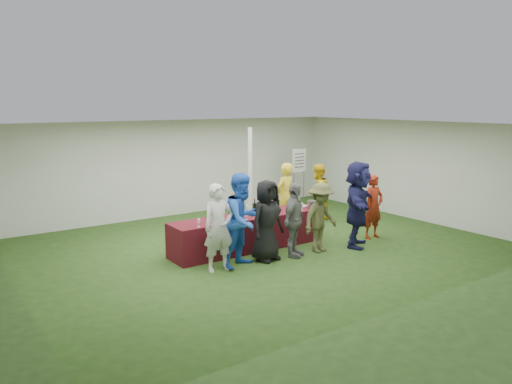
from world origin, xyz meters
TOP-DOWN VIEW (x-y plane):
  - ground at (0.00, 0.00)m, footprint 60.00×60.00m
  - tent at (0.50, 1.20)m, footprint 10.00×10.00m
  - serving_table at (-0.35, 0.01)m, footprint 3.60×0.80m
  - wine_bottles at (0.24, 0.15)m, footprint 0.74×0.11m
  - wine_glasses at (-0.76, -0.25)m, footprint 2.74×0.13m
  - water_bottle at (-0.33, 0.09)m, footprint 0.07×0.07m
  - bar_towel at (1.17, 0.06)m, footprint 0.25×0.18m
  - dump_bucket at (1.29, -0.21)m, footprint 0.24×0.24m
  - wine_list_sign at (3.35, 2.77)m, footprint 0.50×0.03m
  - staff_pourer at (1.29, 0.83)m, footprint 0.71×0.57m
  - staff_back at (2.66, 1.14)m, footprint 0.86×0.72m
  - customer_0 at (-1.62, -0.87)m, footprint 0.65×0.46m
  - customer_1 at (-1.09, -0.89)m, footprint 1.08×0.96m
  - customer_2 at (-0.49, -0.87)m, footprint 0.91×0.70m
  - customer_3 at (0.12, -0.99)m, footprint 0.98×0.79m
  - customer_4 at (0.80, -1.05)m, footprint 1.05×0.71m
  - customer_5 at (1.76, -1.19)m, footprint 1.73×1.57m
  - customer_6 at (2.58, -0.93)m, footprint 0.56×0.37m

SIDE VIEW (x-z plane):
  - ground at x=0.00m, z-range 0.00..0.00m
  - serving_table at x=-0.35m, z-range 0.00..0.75m
  - customer_4 at x=0.80m, z-range 0.00..1.51m
  - customer_6 at x=2.58m, z-range 0.00..1.52m
  - bar_towel at x=1.17m, z-range 0.75..0.78m
  - staff_back at x=2.66m, z-range 0.00..1.55m
  - customer_3 at x=0.12m, z-range 0.00..1.56m
  - customer_2 at x=-0.49m, z-range 0.00..1.66m
  - dump_bucket at x=1.29m, z-range 0.75..0.93m
  - customer_0 at x=-1.62m, z-range 0.00..1.69m
  - staff_pourer at x=1.29m, z-range 0.00..1.71m
  - water_bottle at x=-0.33m, z-range 0.74..0.97m
  - wine_glasses at x=-0.76m, z-range 0.78..0.94m
  - wine_bottles at x=0.24m, z-range 0.71..1.03m
  - customer_1 at x=-1.09m, z-range 0.00..1.85m
  - customer_5 at x=1.76m, z-range 0.00..1.92m
  - wine_list_sign at x=3.35m, z-range 0.42..2.22m
  - tent at x=0.50m, z-range -3.65..6.35m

